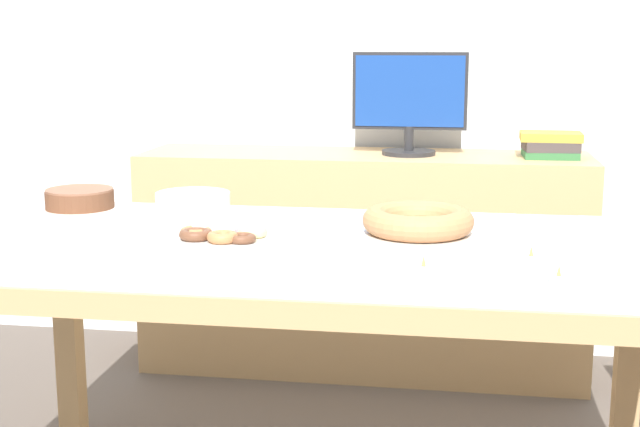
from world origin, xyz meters
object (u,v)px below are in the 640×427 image
book_stack (550,145)px  tealight_near_front (531,258)px  plate_stack (193,205)px  tealight_right_edge (559,278)px  pastry_platter (223,236)px  cake_chocolate_round (80,202)px  tealight_near_cakes (423,269)px  cake_golden_bundt (418,223)px  computer_monitor (410,104)px

book_stack → tealight_near_front: bearing=-96.9°
plate_stack → tealight_right_edge: (0.95, -0.56, -0.02)m
book_stack → plate_stack: bearing=-139.0°
pastry_platter → tealight_right_edge: bearing=-18.7°
pastry_platter → plate_stack: (-0.17, 0.30, 0.02)m
pastry_platter → tealight_near_front: pastry_platter is taller
cake_chocolate_round → tealight_near_cakes: size_ratio=6.52×
book_stack → plate_stack: 1.42m
pastry_platter → plate_stack: bearing=119.5°
tealight_near_front → pastry_platter: bearing=172.6°
tealight_right_edge → tealight_near_front: 0.17m
tealight_right_edge → tealight_near_front: size_ratio=1.00×
book_stack → cake_golden_bundt: (-0.42, -1.10, -0.08)m
tealight_near_cakes → cake_chocolate_round: bearing=152.0°
tealight_near_cakes → computer_monitor: bearing=94.7°
book_stack → plate_stack: book_stack is taller
computer_monitor → plate_stack: size_ratio=2.02×
book_stack → plate_stack: (-1.07, -0.93, -0.08)m
tealight_near_cakes → tealight_near_front: bearing=29.2°
book_stack → cake_chocolate_round: size_ratio=0.85×
tealight_right_edge → cake_chocolate_round: bearing=156.0°
cake_chocolate_round → tealight_near_front: bearing=-18.1°
plate_stack → tealight_near_front: size_ratio=5.25×
book_stack → tealight_near_cakes: book_stack is taller
book_stack → tealight_near_front: size_ratio=5.56×
cake_golden_bundt → cake_chocolate_round: bearing=168.9°
tealight_right_edge → computer_monitor: bearing=105.0°
cake_chocolate_round → tealight_near_front: cake_chocolate_round is taller
computer_monitor → tealight_near_front: bearing=-74.9°
computer_monitor → book_stack: (0.51, 0.00, -0.14)m
cake_golden_bundt → plate_stack: 0.67m
plate_stack → pastry_platter: bearing=-60.5°
pastry_platter → tealight_near_cakes: pastry_platter is taller
pastry_platter → tealight_right_edge: (0.78, -0.27, -0.01)m
pastry_platter → tealight_near_front: (0.74, -0.10, -0.01)m
pastry_platter → tealight_near_front: 0.75m
book_stack → pastry_platter: size_ratio=0.73×
cake_golden_bundt → tealight_near_front: 0.34m
computer_monitor → pastry_platter: (-0.39, -1.22, -0.25)m
plate_stack → tealight_near_cakes: (0.67, -0.52, -0.02)m
pastry_platter → plate_stack: plate_stack is taller
cake_chocolate_round → pastry_platter: bearing=-31.3°
tealight_near_cakes → pastry_platter: bearing=155.7°
pastry_platter → cake_chocolate_round: bearing=148.7°
cake_chocolate_round → cake_golden_bundt: 1.01m
tealight_right_edge → tealight_near_cakes: size_ratio=1.00×
book_stack → tealight_near_cakes: (-0.39, -1.45, -0.11)m
computer_monitor → cake_chocolate_round: bearing=-134.7°
tealight_near_cakes → tealight_near_front: size_ratio=1.00×
cake_golden_bundt → tealight_right_edge: bearing=-51.3°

